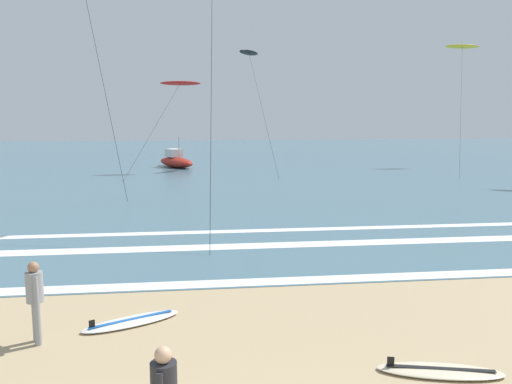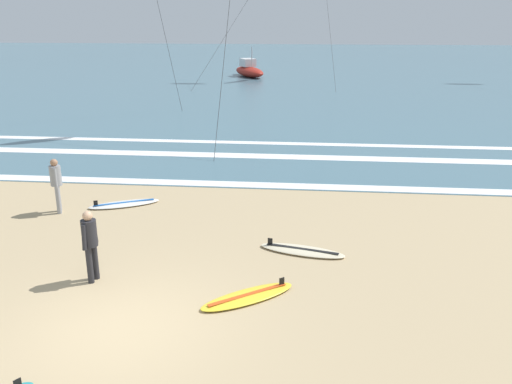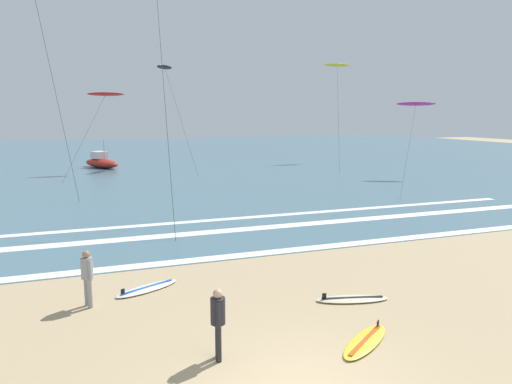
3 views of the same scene
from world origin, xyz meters
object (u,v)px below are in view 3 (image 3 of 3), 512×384
Objects in this scene: kite_black_high_right at (165,68)px; surfer_background_far at (218,318)px; surfboard_near_water at (147,288)px; kite_magenta_low_near at (416,104)px; surfboard_right_spare at (352,299)px; surfboard_left_pile at (365,341)px; surfer_right_near at (87,273)px; offshore_boat at (101,162)px; kite_yellow_mid_center at (337,66)px; kite_red_distant_high at (106,94)px.

surfer_background_far is at bearing -97.77° from kite_black_high_right.
surfboard_near_water is at bearing 101.29° from surfer_background_far.
kite_magenta_low_near reaches higher than surfer_background_far.
surfboard_right_spare is at bearing -27.66° from surfboard_near_water.
surfboard_left_pile is 0.94× the size of surfboard_right_spare.
offshore_boat is at bearing 87.53° from surfer_right_near.
surfboard_left_pile is 32.48m from kite_magenta_low_near.
surfboard_left_pile is 40.66m from offshore_boat.
surfer_right_near is 7.52m from surfboard_left_pile.
surfer_right_near is at bearing 163.61° from surfboard_right_spare.
surfer_right_near is 36.97m from kite_black_high_right.
kite_yellow_mid_center reaches higher than kite_black_high_right.
surfer_right_near is 33.03m from kite_red_distant_high.
surfboard_left_pile is 0.19× the size of kite_magenta_low_near.
surfer_background_far is 0.15× the size of kite_magenta_low_near.
surfer_background_far is at bearing -88.48° from offshore_boat.
kite_magenta_low_near is (26.36, 20.19, 5.10)m from surfer_right_near.
surfer_background_far is 4.90m from surfboard_near_water.
kite_magenta_low_near is 1.45× the size of kite_red_distant_high.
kite_yellow_mid_center is at bearing 53.52° from surfboard_near_water.
kite_red_distant_high is at bearing 90.76° from surfer_background_far.
surfer_right_near is 0.73× the size of surfboard_right_spare.
surfboard_near_water is 6.75m from surfboard_left_pile.
surfer_right_near reaches higher than surfboard_left_pile.
surfboard_near_water is 31.99m from kite_magenta_low_near.
surfboard_near_water is 0.99× the size of surfboard_right_spare.
surfer_right_near is 45.87m from kite_yellow_mid_center.
kite_magenta_low_near is 16.03m from kite_yellow_mid_center.
surfboard_right_spare is at bearing -130.89° from kite_magenta_low_near.
surfboard_right_spare is (4.46, 1.89, -0.91)m from surfer_background_far.
kite_black_high_right reaches higher than surfboard_left_pile.
surfboard_near_water and surfboard_right_spare have the same top height.
kite_yellow_mid_center is (27.38, 35.52, 9.67)m from surfer_right_near.
kite_yellow_mid_center is (25.70, 34.77, 10.58)m from surfboard_near_water.
surfboard_left_pile is 46.51m from kite_yellow_mid_center.
surfboard_left_pile and surfboard_right_spare have the same top height.
kite_red_distant_high is (0.46, 31.65, 6.95)m from surfboard_near_water.
offshore_boat is (-25.82, 0.47, -10.08)m from kite_yellow_mid_center.
kite_red_distant_high is (-3.88, 36.82, 6.95)m from surfboard_left_pile.
offshore_boat reaches higher than surfer_right_near.
surfer_background_far is at bearing -122.09° from kite_yellow_mid_center.
kite_red_distant_high is at bearing 98.15° from surfboard_right_spare.
kite_red_distant_high reaches higher than offshore_boat.
kite_magenta_low_near is at bearing 49.11° from surfboard_right_spare.
offshore_boat reaches higher than surfer_background_far.
kite_yellow_mid_center is at bearing 57.91° from surfer_background_far.
surfer_right_near reaches higher than surfboard_right_spare.
kite_yellow_mid_center reaches higher than surfer_right_near.
surfer_right_near is at bearing 123.33° from surfer_background_far.
surfer_right_near is (-2.61, 3.97, 0.00)m from surfer_background_far.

